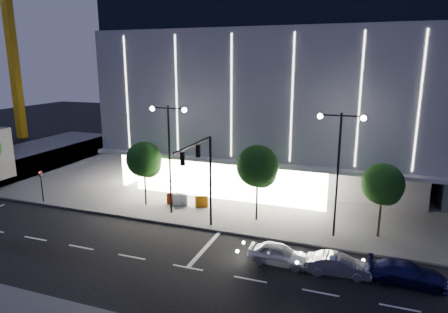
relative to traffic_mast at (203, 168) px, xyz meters
name	(u,v)px	position (x,y,z in m)	size (l,w,h in m)	color
ground	(170,252)	(-1.00, -3.34, -5.03)	(160.00, 160.00, 0.00)	black
sidewalk_museum	(304,169)	(4.00, 20.66, -4.95)	(70.00, 40.00, 0.15)	#474747
museum	(286,90)	(1.98, 18.97, 4.25)	(30.00, 25.80, 18.00)	#4C4C51
traffic_mast	(203,168)	(0.00, 0.00, 0.00)	(0.33, 5.89, 7.07)	black
street_lamp_west	(169,144)	(-4.00, 2.66, 0.93)	(3.16, 0.36, 9.00)	black
street_lamp_east	(339,157)	(9.00, 2.66, 0.93)	(3.16, 0.36, 9.00)	black
ped_signal_far	(41,183)	(-16.00, 1.16, -3.14)	(0.22, 0.24, 3.00)	black
tower_crane	(12,6)	(-41.92, 24.66, 15.48)	(32.00, 2.00, 28.50)	gold
tree_left	(144,161)	(-6.97, 3.68, -0.99)	(3.02, 3.02, 5.72)	black
tree_mid	(258,168)	(3.03, 3.68, -0.69)	(3.25, 3.25, 6.15)	black
tree_right	(383,186)	(12.03, 3.68, -1.14)	(2.91, 2.91, 5.51)	black
car_lead	(279,254)	(6.12, -2.41, -4.37)	(1.54, 3.84, 1.31)	silver
car_second	(338,265)	(9.74, -2.51, -4.41)	(1.30, 3.72, 1.23)	#ACAFB4
car_third	(408,273)	(13.50, -2.15, -4.40)	(1.75, 4.31, 1.25)	#14154D
barrier_a	(173,198)	(-4.82, 4.61, -4.38)	(1.10, 0.25, 1.00)	#C73F0B
barrier_b	(183,199)	(-3.90, 4.64, -4.38)	(1.10, 0.25, 1.00)	silver
barrier_c	(202,201)	(-2.15, 4.74, -4.38)	(1.10, 0.25, 1.00)	orange
barrier_d	(180,199)	(-4.20, 4.61, -4.38)	(1.10, 0.25, 1.00)	white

